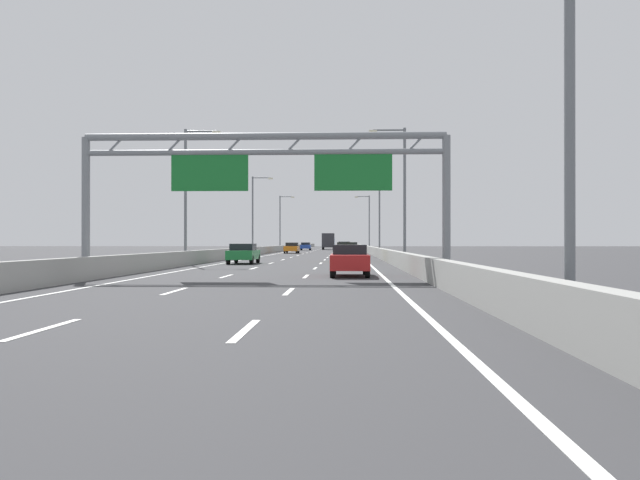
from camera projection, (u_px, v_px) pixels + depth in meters
name	position (u px, v px, depth m)	size (l,w,h in m)	color
ground_plane	(321.00, 252.00, 99.10)	(260.00, 260.00, 0.00)	#38383A
lane_dash_left_1	(44.00, 329.00, 11.73)	(0.16, 3.00, 0.01)	white
lane_dash_left_2	(175.00, 291.00, 20.73)	(0.16, 3.00, 0.01)	white
lane_dash_left_3	(226.00, 276.00, 29.72)	(0.16, 3.00, 0.01)	white
lane_dash_left_4	(254.00, 268.00, 38.71)	(0.16, 3.00, 0.01)	white
lane_dash_left_5	(271.00, 263.00, 47.71)	(0.16, 3.00, 0.01)	white
lane_dash_left_6	(283.00, 260.00, 56.70)	(0.16, 3.00, 0.01)	white
lane_dash_left_7	(291.00, 257.00, 65.69)	(0.16, 3.00, 0.01)	white
lane_dash_left_8	(298.00, 255.00, 74.69)	(0.16, 3.00, 0.01)	white
lane_dash_left_9	(303.00, 254.00, 83.68)	(0.16, 3.00, 0.01)	white
lane_dash_left_10	(307.00, 253.00, 92.67)	(0.16, 3.00, 0.01)	white
lane_dash_left_11	(310.00, 252.00, 101.67)	(0.16, 3.00, 0.01)	white
lane_dash_left_12	(313.00, 251.00, 110.66)	(0.16, 3.00, 0.01)	white
lane_dash_left_13	(316.00, 250.00, 119.65)	(0.16, 3.00, 0.01)	white
lane_dash_left_14	(318.00, 250.00, 128.65)	(0.16, 3.00, 0.01)	white
lane_dash_left_15	(319.00, 249.00, 137.64)	(0.16, 3.00, 0.01)	white
lane_dash_left_16	(321.00, 249.00, 146.63)	(0.16, 3.00, 0.01)	white
lane_dash_left_17	(322.00, 248.00, 155.63)	(0.16, 3.00, 0.01)	white
lane_dash_right_1	(245.00, 330.00, 11.60)	(0.16, 3.00, 0.01)	white
lane_dash_right_2	(289.00, 292.00, 20.59)	(0.16, 3.00, 0.01)	white
lane_dash_right_3	(306.00, 276.00, 29.58)	(0.16, 3.00, 0.01)	white
lane_dash_right_4	(315.00, 268.00, 38.58)	(0.16, 3.00, 0.01)	white
lane_dash_right_5	(321.00, 263.00, 47.57)	(0.16, 3.00, 0.01)	white
lane_dash_right_6	(325.00, 260.00, 56.56)	(0.16, 3.00, 0.01)	white
lane_dash_right_7	(327.00, 257.00, 65.56)	(0.16, 3.00, 0.01)	white
lane_dash_right_8	(330.00, 255.00, 74.55)	(0.16, 3.00, 0.01)	white
lane_dash_right_9	(331.00, 254.00, 83.54)	(0.16, 3.00, 0.01)	white
lane_dash_right_10	(333.00, 253.00, 92.54)	(0.16, 3.00, 0.01)	white
lane_dash_right_11	(334.00, 252.00, 101.53)	(0.16, 3.00, 0.01)	white
lane_dash_right_12	(335.00, 251.00, 110.52)	(0.16, 3.00, 0.01)	white
lane_dash_right_13	(335.00, 250.00, 119.52)	(0.16, 3.00, 0.01)	white
lane_dash_right_14	(336.00, 250.00, 128.51)	(0.16, 3.00, 0.01)	white
lane_dash_right_15	(337.00, 249.00, 137.50)	(0.16, 3.00, 0.01)	white
lane_dash_right_16	(337.00, 249.00, 146.50)	(0.16, 3.00, 0.01)	white
lane_dash_right_17	(338.00, 248.00, 155.49)	(0.16, 3.00, 0.01)	white
edge_line_left	(279.00, 253.00, 87.31)	(0.16, 176.00, 0.01)	white
edge_line_right	(358.00, 254.00, 86.91)	(0.16, 176.00, 0.01)	white
barrier_left	(282.00, 248.00, 109.36)	(0.45, 220.00, 0.95)	#9E9E99
barrier_right	(365.00, 248.00, 108.83)	(0.45, 220.00, 0.95)	#9E9E99
sign_gantry	(268.00, 168.00, 28.99)	(16.28, 0.36, 6.36)	gray
streetlamp_right_near	(557.00, 34.00, 12.18)	(2.58, 0.28, 9.50)	slate
streetlamp_left_mid	(189.00, 187.00, 46.49)	(2.58, 0.28, 9.50)	slate
streetlamp_right_mid	(401.00, 187.00, 45.92)	(2.58, 0.28, 9.50)	slate
streetlamp_left_far	(255.00, 210.00, 80.24)	(2.58, 0.28, 9.50)	slate
streetlamp_right_far	(378.00, 210.00, 79.67)	(2.58, 0.28, 9.50)	slate
streetlamp_left_distant	(281.00, 220.00, 113.98)	(2.58, 0.28, 9.50)	slate
streetlamp_right_distant	(368.00, 219.00, 113.41)	(2.58, 0.28, 9.50)	slate
green_car	(243.00, 253.00, 46.76)	(1.83, 4.42, 1.42)	#1E7A38
red_car	(350.00, 260.00, 29.97)	(1.72, 4.13, 1.42)	red
yellow_car	(347.00, 252.00, 51.82)	(1.77, 4.47, 1.52)	yellow
blue_car	(306.00, 246.00, 121.05)	(1.83, 4.13, 1.42)	#2347AD
orange_car	(292.00, 248.00, 88.85)	(1.80, 4.68, 1.45)	orange
silver_car	(344.00, 247.00, 94.29)	(1.88, 4.36, 1.58)	#A8ADB2
white_car	(347.00, 250.00, 65.80)	(1.71, 4.22, 1.43)	silver
box_truck	(328.00, 241.00, 129.87)	(2.36, 7.66, 3.19)	#194799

